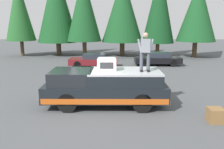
# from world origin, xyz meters

# --- Properties ---
(ground_plane) EXTENTS (90.00, 90.00, 0.00)m
(ground_plane) POSITION_xyz_m (0.00, 0.00, 0.00)
(ground_plane) COLOR #4C4F51
(pickup_truck) EXTENTS (2.01, 5.54, 1.65)m
(pickup_truck) POSITION_xyz_m (0.43, -0.59, 0.87)
(pickup_truck) COLOR black
(pickup_truck) RESTS_ON ground
(compressor_unit) EXTENTS (0.65, 0.84, 0.56)m
(compressor_unit) POSITION_xyz_m (0.51, -0.66, 1.93)
(compressor_unit) COLOR white
(compressor_unit) RESTS_ON pickup_truck
(person_on_truck_bed) EXTENTS (0.29, 0.72, 1.69)m
(person_on_truck_bed) POSITION_xyz_m (0.22, -2.33, 2.55)
(person_on_truck_bed) COLOR #4C515B
(person_on_truck_bed) RESTS_ON pickup_truck
(parked_car_black) EXTENTS (1.64, 4.10, 1.16)m
(parked_car_black) POSITION_xyz_m (10.94, -4.94, 0.58)
(parked_car_black) COLOR black
(parked_car_black) RESTS_ON ground
(parked_car_maroon) EXTENTS (1.64, 4.10, 1.16)m
(parked_car_maroon) POSITION_xyz_m (10.09, 0.76, 0.58)
(parked_car_maroon) COLOR maroon
(parked_car_maroon) RESTS_ON ground
(wooden_crate) EXTENTS (0.56, 0.56, 0.56)m
(wooden_crate) POSITION_xyz_m (-1.46, -4.86, 0.28)
(wooden_crate) COLOR olive
(wooden_crate) RESTS_ON ground
(conifer_far_left) EXTENTS (4.19, 4.19, 8.25)m
(conifer_far_left) POSITION_xyz_m (15.95, -9.90, 4.99)
(conifer_far_left) COLOR #4C3826
(conifer_far_left) RESTS_ON ground
(conifer_left) EXTENTS (3.52, 3.52, 9.66)m
(conifer_left) POSITION_xyz_m (16.72, -5.96, 5.59)
(conifer_left) COLOR #4C3826
(conifer_left) RESTS_ON ground
(conifer_center_left) EXTENTS (4.63, 4.63, 8.92)m
(conifer_center_left) POSITION_xyz_m (17.17, -1.96, 5.26)
(conifer_center_left) COLOR #4C3826
(conifer_center_left) RESTS_ON ground
(conifer_center_right) EXTENTS (3.80, 3.80, 8.97)m
(conifer_center_right) POSITION_xyz_m (16.49, 2.29, 5.34)
(conifer_center_right) COLOR #4C3826
(conifer_center_right) RESTS_ON ground
(conifer_right) EXTENTS (4.66, 4.66, 10.13)m
(conifer_right) POSITION_xyz_m (17.74, 5.50, 5.82)
(conifer_right) COLOR #4C3826
(conifer_right) RESTS_ON ground
(conifer_far_right) EXTENTS (3.24, 3.24, 8.68)m
(conifer_far_right) POSITION_xyz_m (16.98, 9.53, 5.21)
(conifer_far_right) COLOR #4C3826
(conifer_far_right) RESTS_ON ground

